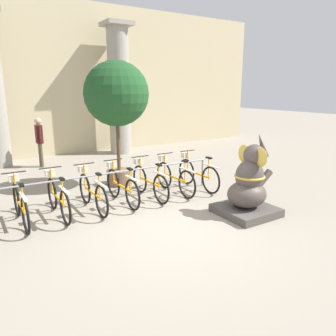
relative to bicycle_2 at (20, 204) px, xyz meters
name	(u,v)px	position (x,y,z in m)	size (l,w,h in m)	color
ground_plane	(174,228)	(2.48, -1.81, -0.42)	(60.00, 60.00, 0.00)	gray
building_facade	(53,79)	(2.48, 6.79, 2.58)	(20.00, 0.20, 6.00)	#C6B78E
column_right	(119,89)	(4.80, 5.79, 2.21)	(1.07, 1.07, 5.16)	gray
bike_rack	(89,180)	(1.49, 0.14, 0.23)	(6.55, 0.05, 0.77)	gray
bicycle_2	(20,204)	(0.00, 0.00, 0.00)	(0.48, 1.80, 0.98)	black
bicycle_3	(58,197)	(0.74, 0.03, 0.00)	(0.48, 1.80, 0.98)	black
bicycle_4	(92,192)	(1.49, -0.01, 0.00)	(0.48, 1.80, 0.98)	black
bicycle_5	(122,186)	(2.23, 0.05, 0.00)	(0.48, 1.80, 0.98)	black
bicycle_6	(149,181)	(2.97, 0.05, 0.00)	(0.48, 1.80, 0.98)	black
bicycle_7	(174,177)	(3.72, 0.05, 0.00)	(0.48, 1.80, 0.98)	black
bicycle_8	(197,173)	(4.46, 0.04, 0.00)	(0.48, 1.80, 0.98)	black
elephant_statue	(249,187)	(4.24, -2.05, 0.18)	(1.14, 1.14, 1.78)	#4C4742
person_pedestrian	(39,138)	(1.41, 4.93, 0.60)	(0.22, 0.47, 1.69)	brown
potted_tree	(117,97)	(2.82, 1.51, 2.01)	(1.74, 1.74, 3.39)	brown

